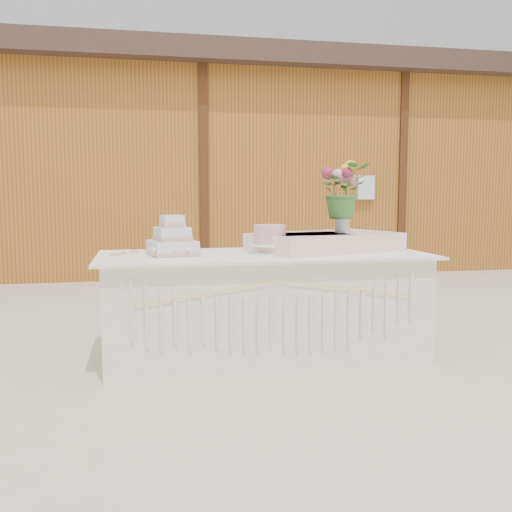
% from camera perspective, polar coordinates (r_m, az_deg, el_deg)
% --- Properties ---
extents(ground, '(80.00, 80.00, 0.00)m').
position_cam_1_polar(ground, '(4.33, 0.80, -9.95)').
color(ground, beige).
rests_on(ground, ground).
extents(barn, '(12.60, 4.60, 3.30)m').
position_cam_1_polar(barn, '(10.10, -6.55, 8.85)').
color(barn, '#9F6121').
rests_on(barn, ground).
extents(cake_table, '(2.40, 1.00, 0.77)m').
position_cam_1_polar(cake_table, '(4.23, 0.82, -4.93)').
color(cake_table, white).
rests_on(cake_table, ground).
extents(wedding_cake, '(0.38, 0.38, 0.29)m').
position_cam_1_polar(wedding_cake, '(4.10, -8.35, 1.43)').
color(wedding_cake, silver).
rests_on(wedding_cake, cake_table).
extents(pink_cake_stand, '(0.30, 0.30, 0.21)m').
position_cam_1_polar(pink_cake_stand, '(4.12, 1.38, 1.83)').
color(pink_cake_stand, white).
rests_on(pink_cake_stand, cake_table).
extents(satin_runner, '(1.24, 0.97, 0.14)m').
position_cam_1_polar(satin_runner, '(4.40, 6.91, 1.41)').
color(satin_runner, '#F8D2C7').
rests_on(satin_runner, cake_table).
extents(flower_vase, '(0.12, 0.12, 0.16)m').
position_cam_1_polar(flower_vase, '(4.44, 8.63, 3.34)').
color(flower_vase, silver).
rests_on(flower_vase, satin_runner).
extents(bouquet, '(0.43, 0.39, 0.42)m').
position_cam_1_polar(bouquet, '(4.43, 8.70, 7.09)').
color(bouquet, '#39712D').
rests_on(bouquet, flower_vase).
extents(loose_flowers, '(0.19, 0.38, 0.02)m').
position_cam_1_polar(loose_flowers, '(4.24, -12.92, 0.31)').
color(loose_flowers, '#CB7C8C').
rests_on(loose_flowers, cake_table).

